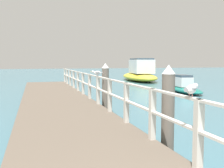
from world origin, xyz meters
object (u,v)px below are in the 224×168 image
object	(u,v)px
dock_piling_far	(105,89)
boat_1	(140,73)
seagull_foreground	(191,89)
seagull_background	(97,73)
dock_piling_near	(168,113)
boat_4	(184,87)

from	to	relation	value
dock_piling_far	boat_1	bearing A→B (deg)	62.86
seagull_foreground	seagull_background	xyz separation A→B (m)	(-0.02, 6.35, 0.00)
seagull_foreground	boat_1	size ratio (longest dim) A/B	0.05
dock_piling_near	seagull_background	xyz separation A→B (m)	(-0.39, 4.95, 0.68)
dock_piling_near	boat_4	distance (m)	13.29
dock_piling_far	seagull_foreground	xyz separation A→B (m)	(-0.37, -6.54, 0.68)
seagull_background	boat_4	world-z (taller)	seagull_background
seagull_background	boat_1	distance (m)	19.31
seagull_background	dock_piling_far	bearing A→B (deg)	-49.20
boat_1	dock_piling_far	bearing A→B (deg)	69.99
dock_piling_near	seagull_foreground	world-z (taller)	dock_piling_near
dock_piling_near	boat_1	size ratio (longest dim) A/B	0.23
boat_1	boat_4	distance (m)	11.04
seagull_foreground	dock_piling_near	bearing A→B (deg)	130.86
boat_4	dock_piling_far	bearing A→B (deg)	-134.41
seagull_foreground	boat_1	xyz separation A→B (m)	(9.01, 23.40, -0.90)
seagull_background	dock_piling_near	bearing A→B (deg)	-160.74
dock_piling_far	boat_4	size ratio (longest dim) A/B	0.47
seagull_background	boat_1	xyz separation A→B (m)	(9.03, 17.04, -0.90)
seagull_foreground	boat_1	distance (m)	25.09
seagull_background	boat_1	world-z (taller)	boat_1
dock_piling_far	seagull_background	distance (m)	0.81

